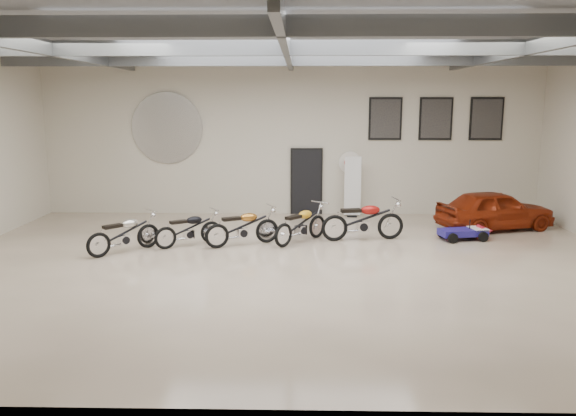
{
  "coord_description": "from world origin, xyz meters",
  "views": [
    {
      "loc": [
        0.29,
        -12.17,
        3.66
      ],
      "look_at": [
        0.0,
        1.2,
        1.1
      ],
      "focal_mm": 35.0,
      "sensor_mm": 36.0,
      "label": 1
    }
  ],
  "objects_px": {
    "motorcycle_yellow": "(301,224)",
    "motorcycle_red": "(363,219)",
    "banner_stand": "(353,187)",
    "vintage_car": "(495,210)",
    "motorcycle_black": "(188,228)",
    "motorcycle_gold": "(242,226)",
    "go_kart": "(467,230)",
    "motorcycle_silver": "(124,233)"
  },
  "relations": [
    {
      "from": "banner_stand",
      "to": "motorcycle_silver",
      "type": "relative_size",
      "value": 1.02
    },
    {
      "from": "vintage_car",
      "to": "motorcycle_gold",
      "type": "bearing_deg",
      "value": 89.15
    },
    {
      "from": "motorcycle_gold",
      "to": "motorcycle_yellow",
      "type": "relative_size",
      "value": 1.01
    },
    {
      "from": "motorcycle_yellow",
      "to": "motorcycle_red",
      "type": "bearing_deg",
      "value": -39.84
    },
    {
      "from": "motorcycle_gold",
      "to": "motorcycle_yellow",
      "type": "xyz_separation_m",
      "value": [
        1.49,
        0.35,
        -0.0
      ]
    },
    {
      "from": "motorcycle_gold",
      "to": "motorcycle_red",
      "type": "height_order",
      "value": "motorcycle_red"
    },
    {
      "from": "motorcycle_silver",
      "to": "motorcycle_black",
      "type": "relative_size",
      "value": 1.07
    },
    {
      "from": "banner_stand",
      "to": "motorcycle_yellow",
      "type": "relative_size",
      "value": 0.99
    },
    {
      "from": "motorcycle_gold",
      "to": "motorcycle_yellow",
      "type": "bearing_deg",
      "value": -12.85
    },
    {
      "from": "motorcycle_yellow",
      "to": "motorcycle_gold",
      "type": "bearing_deg",
      "value": 143.9
    },
    {
      "from": "motorcycle_silver",
      "to": "motorcycle_yellow",
      "type": "bearing_deg",
      "value": -31.2
    },
    {
      "from": "banner_stand",
      "to": "vintage_car",
      "type": "height_order",
      "value": "banner_stand"
    },
    {
      "from": "motorcycle_gold",
      "to": "motorcycle_red",
      "type": "distance_m",
      "value": 3.2
    },
    {
      "from": "motorcycle_gold",
      "to": "vintage_car",
      "type": "distance_m",
      "value": 7.37
    },
    {
      "from": "motorcycle_silver",
      "to": "motorcycle_red",
      "type": "height_order",
      "value": "motorcycle_red"
    },
    {
      "from": "motorcycle_black",
      "to": "go_kart",
      "type": "bearing_deg",
      "value": -26.9
    },
    {
      "from": "motorcycle_yellow",
      "to": "go_kart",
      "type": "distance_m",
      "value": 4.48
    },
    {
      "from": "banner_stand",
      "to": "motorcycle_gold",
      "type": "distance_m",
      "value": 4.88
    },
    {
      "from": "banner_stand",
      "to": "motorcycle_red",
      "type": "relative_size",
      "value": 0.88
    },
    {
      "from": "motorcycle_gold",
      "to": "banner_stand",
      "type": "bearing_deg",
      "value": 23.63
    },
    {
      "from": "motorcycle_yellow",
      "to": "go_kart",
      "type": "relative_size",
      "value": 1.26
    },
    {
      "from": "motorcycle_black",
      "to": "motorcycle_yellow",
      "type": "xyz_separation_m",
      "value": [
        2.87,
        0.42,
        0.04
      ]
    },
    {
      "from": "motorcycle_red",
      "to": "go_kart",
      "type": "distance_m",
      "value": 2.83
    },
    {
      "from": "motorcycle_gold",
      "to": "motorcycle_red",
      "type": "bearing_deg",
      "value": -14.8
    },
    {
      "from": "motorcycle_black",
      "to": "vintage_car",
      "type": "distance_m",
      "value": 8.72
    },
    {
      "from": "go_kart",
      "to": "banner_stand",
      "type": "bearing_deg",
      "value": 121.49
    },
    {
      "from": "motorcycle_yellow",
      "to": "go_kart",
      "type": "xyz_separation_m",
      "value": [
        4.46,
        0.39,
        -0.22
      ]
    },
    {
      "from": "motorcycle_gold",
      "to": "go_kart",
      "type": "height_order",
      "value": "motorcycle_gold"
    },
    {
      "from": "motorcycle_silver",
      "to": "motorcycle_red",
      "type": "bearing_deg",
      "value": -32.51
    },
    {
      "from": "banner_stand",
      "to": "vintage_car",
      "type": "xyz_separation_m",
      "value": [
        3.95,
        -1.7,
        -0.38
      ]
    },
    {
      "from": "motorcycle_silver",
      "to": "motorcycle_black",
      "type": "height_order",
      "value": "motorcycle_silver"
    },
    {
      "from": "motorcycle_gold",
      "to": "motorcycle_silver",
      "type": "bearing_deg",
      "value": 168.78
    },
    {
      "from": "motorcycle_black",
      "to": "motorcycle_red",
      "type": "height_order",
      "value": "motorcycle_red"
    },
    {
      "from": "motorcycle_silver",
      "to": "go_kart",
      "type": "relative_size",
      "value": 1.23
    },
    {
      "from": "motorcycle_black",
      "to": "motorcycle_silver",
      "type": "bearing_deg",
      "value": 171.74
    },
    {
      "from": "vintage_car",
      "to": "motorcycle_black",
      "type": "bearing_deg",
      "value": 87.15
    },
    {
      "from": "motorcycle_yellow",
      "to": "motorcycle_red",
      "type": "relative_size",
      "value": 0.88
    },
    {
      "from": "banner_stand",
      "to": "motorcycle_gold",
      "type": "bearing_deg",
      "value": -126.97
    },
    {
      "from": "go_kart",
      "to": "vintage_car",
      "type": "bearing_deg",
      "value": 35.98
    },
    {
      "from": "motorcycle_gold",
      "to": "motorcycle_red",
      "type": "xyz_separation_m",
      "value": [
        3.14,
        0.62,
        0.06
      ]
    },
    {
      "from": "motorcycle_silver",
      "to": "vintage_car",
      "type": "height_order",
      "value": "vintage_car"
    },
    {
      "from": "banner_stand",
      "to": "motorcycle_gold",
      "type": "relative_size",
      "value": 0.98
    }
  ]
}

